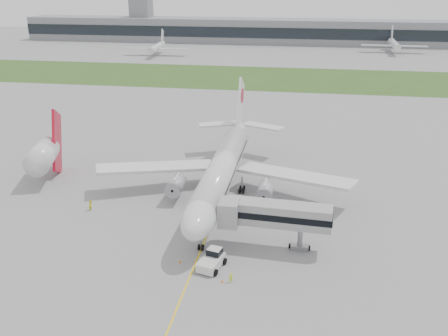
% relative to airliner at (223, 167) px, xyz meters
% --- Properties ---
extents(ground, '(600.00, 600.00, 0.00)m').
position_rel_airliner_xyz_m(ground, '(0.00, -4.87, -5.66)').
color(ground, gray).
rests_on(ground, ground).
extents(apron_markings, '(70.00, 70.00, 0.04)m').
position_rel_airliner_xyz_m(apron_markings, '(0.00, -9.87, -5.66)').
color(apron_markings, yellow).
rests_on(apron_markings, ground).
extents(grass_strip, '(600.00, 50.00, 0.02)m').
position_rel_airliner_xyz_m(grass_strip, '(0.00, 115.13, -5.65)').
color(grass_strip, '#30511E').
rests_on(grass_strip, ground).
extents(terminal_building, '(320.00, 22.30, 14.00)m').
position_rel_airliner_xyz_m(terminal_building, '(0.00, 225.00, 1.34)').
color(terminal_building, gray).
rests_on(terminal_building, ground).
extents(control_tower, '(12.00, 12.00, 56.00)m').
position_rel_airliner_xyz_m(control_tower, '(-90.00, 227.13, -5.66)').
color(control_tower, gray).
rests_on(control_tower, ground).
extents(airliner, '(48.13, 53.95, 17.88)m').
position_rel_airliner_xyz_m(airliner, '(0.00, 0.00, 0.00)').
color(airliner, silver).
rests_on(airliner, ground).
extents(pushback_tug, '(4.03, 5.14, 2.38)m').
position_rel_airliner_xyz_m(pushback_tug, '(2.47, -24.00, -4.57)').
color(pushback_tug, silver).
rests_on(pushback_tug, ground).
extents(jet_bridge, '(16.50, 4.70, 7.57)m').
position_rel_airliner_xyz_m(jet_bridge, '(10.12, -17.68, -0.06)').
color(jet_bridge, '#9B9B9E').
rests_on(jet_bridge, ground).
extents(safety_cone_left, '(0.36, 0.36, 0.49)m').
position_rel_airliner_xyz_m(safety_cone_left, '(-2.24, -23.80, -5.42)').
color(safety_cone_left, orange).
rests_on(safety_cone_left, ground).
extents(safety_cone_right, '(0.36, 0.36, 0.49)m').
position_rel_airliner_xyz_m(safety_cone_right, '(4.54, -27.65, -5.41)').
color(safety_cone_right, orange).
rests_on(safety_cone_right, ground).
extents(ground_crew_near, '(0.66, 0.59, 1.52)m').
position_rel_airliner_xyz_m(ground_crew_near, '(5.66, -27.46, -4.90)').
color(ground_crew_near, '#D7F528').
rests_on(ground_crew_near, ground).
extents(ground_crew_far, '(0.84, 1.02, 1.92)m').
position_rel_airliner_xyz_m(ground_crew_far, '(-21.58, -9.82, -4.70)').
color(ground_crew_far, '#FBFF2A').
rests_on(ground_crew_far, ground).
extents(neighbor_aircraft, '(7.46, 17.29, 13.95)m').
position_rel_airliner_xyz_m(neighbor_aircraft, '(-35.76, 1.66, -0.13)').
color(neighbor_aircraft, '#AA091F').
rests_on(neighbor_aircraft, ground).
extents(distant_aircraft_left, '(32.86, 29.48, 11.85)m').
position_rel_airliner_xyz_m(distant_aircraft_left, '(-62.12, 165.16, -5.66)').
color(distant_aircraft_left, silver).
rests_on(distant_aircraft_left, ground).
extents(distant_aircraft_right, '(34.23, 30.42, 12.76)m').
position_rel_airliner_xyz_m(distant_aircraft_right, '(57.99, 195.01, -5.66)').
color(distant_aircraft_right, silver).
rests_on(distant_aircraft_right, ground).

